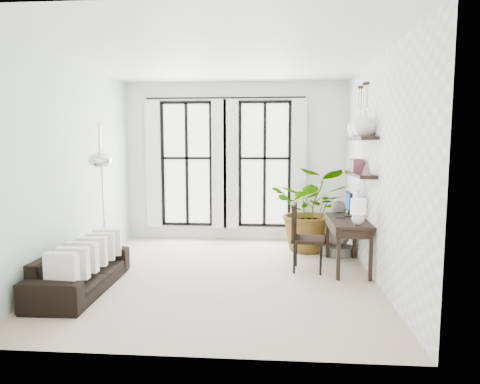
# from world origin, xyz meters

# --- Properties ---
(floor) EXTENTS (5.00, 5.00, 0.00)m
(floor) POSITION_xyz_m (0.00, 0.00, 0.00)
(floor) COLOR #BAAD94
(floor) RESTS_ON ground
(ceiling) EXTENTS (5.00, 5.00, 0.00)m
(ceiling) POSITION_xyz_m (0.00, 0.00, 3.20)
(ceiling) COLOR white
(ceiling) RESTS_ON wall_back
(wall_left) EXTENTS (0.00, 5.00, 5.00)m
(wall_left) POSITION_xyz_m (-2.25, 0.00, 1.60)
(wall_left) COLOR silver
(wall_left) RESTS_ON floor
(wall_right) EXTENTS (0.00, 5.00, 5.00)m
(wall_right) POSITION_xyz_m (2.25, 0.00, 1.60)
(wall_right) COLOR white
(wall_right) RESTS_ON floor
(wall_back) EXTENTS (4.50, 0.00, 4.50)m
(wall_back) POSITION_xyz_m (0.00, 2.50, 1.60)
(wall_back) COLOR white
(wall_back) RESTS_ON floor
(windows) EXTENTS (3.26, 0.13, 2.65)m
(windows) POSITION_xyz_m (-0.20, 2.43, 1.56)
(windows) COLOR white
(windows) RESTS_ON wall_back
(wall_shelves) EXTENTS (0.25, 1.30, 0.60)m
(wall_shelves) POSITION_xyz_m (2.11, 0.53, 1.73)
(wall_shelves) COLOR black
(wall_shelves) RESTS_ON wall_right
(sofa) EXTENTS (0.78, 1.91, 0.55)m
(sofa) POSITION_xyz_m (-1.80, -0.81, 0.28)
(sofa) COLOR black
(sofa) RESTS_ON floor
(throw_pillows) EXTENTS (0.40, 1.52, 0.40)m
(throw_pillows) POSITION_xyz_m (-1.70, -0.81, 0.50)
(throw_pillows) COLOR white
(throw_pillows) RESTS_ON sofa
(plant) EXTENTS (1.62, 1.47, 1.55)m
(plant) POSITION_xyz_m (1.48, 1.62, 0.78)
(plant) COLOR #2D7228
(plant) RESTS_ON floor
(desk) EXTENTS (0.57, 1.34, 1.18)m
(desk) POSITION_xyz_m (1.95, 0.44, 0.74)
(desk) COLOR black
(desk) RESTS_ON floor
(desk_chair) EXTENTS (0.55, 0.55, 1.04)m
(desk_chair) POSITION_xyz_m (1.23, 0.34, 0.60)
(desk_chair) COLOR black
(desk_chair) RESTS_ON floor
(arc_lamp) EXTENTS (0.72, 1.36, 2.28)m
(arc_lamp) POSITION_xyz_m (-1.70, -0.25, 1.76)
(arc_lamp) COLOR silver
(arc_lamp) RESTS_ON floor
(buddha) EXTENTS (0.54, 0.54, 0.97)m
(buddha) POSITION_xyz_m (1.93, 1.34, 0.41)
(buddha) COLOR slate
(buddha) RESTS_ON floor
(vase_a) EXTENTS (0.37, 0.37, 0.38)m
(vase_a) POSITION_xyz_m (2.11, 0.24, 2.27)
(vase_a) COLOR white
(vase_a) RESTS_ON shelf_upper
(vase_b) EXTENTS (0.37, 0.37, 0.38)m
(vase_b) POSITION_xyz_m (2.11, 0.64, 2.27)
(vase_b) COLOR white
(vase_b) RESTS_ON shelf_upper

